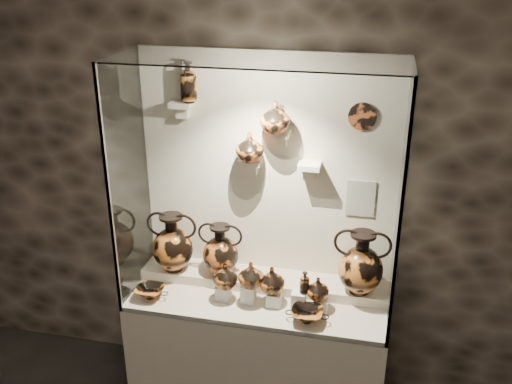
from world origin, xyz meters
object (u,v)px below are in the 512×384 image
amphora_left (173,243)px  ovoid_vase_b (275,117)px  lekythos_small (305,281)px  ovoid_vase_a (250,147)px  amphora_mid (221,250)px  jug_c (272,280)px  kylix_right (307,314)px  kylix_left (150,291)px  jug_e (318,288)px  lekythos_tall (188,80)px  jug_a (225,276)px  amphora_right (361,263)px  jug_b (251,275)px

amphora_left → ovoid_vase_b: ovoid_vase_b is taller
lekythos_small → ovoid_vase_a: bearing=161.6°
amphora_mid → ovoid_vase_a: (0.19, 0.06, 0.73)m
amphora_mid → jug_c: size_ratio=2.09×
jug_c → kylix_right: bearing=-36.8°
ovoid_vase_b → jug_c: bearing=-64.0°
ovoid_vase_a → kylix_left: bearing=-130.9°
amphora_mid → jug_e: size_ratio=2.43×
amphora_left → lekythos_tall: lekythos_tall is taller
jug_a → jug_c: (0.30, 0.03, -0.01)m
jug_e → lekythos_tall: (-0.89, 0.27, 1.22)m
amphora_right → kylix_left: bearing=-147.1°
amphora_mid → kylix_right: 0.75m
lekythos_small → kylix_right: lekythos_small is taller
amphora_mid → jug_b: amphora_mid is taller
amphora_right → ovoid_vase_a: ovoid_vase_a is taller
ovoid_vase_a → jug_c: bearing=-31.1°
lekythos_small → ovoid_vase_a: ovoid_vase_a is taller
amphora_left → ovoid_vase_a: bearing=20.5°
jug_a → kylix_right: bearing=-34.6°
amphora_left → jug_b: 0.63m
jug_c → jug_e: bearing=-6.7°
jug_b → ovoid_vase_b: bearing=72.9°
jug_e → lekythos_small: bearing=-166.6°
kylix_left → lekythos_small: bearing=12.1°
jug_b → lekythos_small: bearing=5.5°
kylix_right → jug_c: bearing=155.7°
jug_b → lekythos_tall: 1.29m
jug_c → jug_e: (0.30, 0.00, -0.02)m
kylix_left → lekythos_tall: (0.20, 0.38, 1.33)m
amphora_left → jug_c: bearing=-0.2°
lekythos_small → kylix_right: (0.04, -0.13, -0.15)m
kylix_left → ovoid_vase_b: 1.41m
jug_a → kylix_right: (0.55, -0.12, -0.13)m
amphora_left → ovoid_vase_a: (0.53, 0.08, 0.70)m
jug_e → kylix_right: bearing=-102.3°
jug_c → lekythos_small: lekythos_small is taller
jug_a → lekythos_tall: lekythos_tall is taller
amphora_right → ovoid_vase_a: bearing=-164.7°
jug_e → jug_b: bearing=-171.6°
jug_a → ovoid_vase_b: 1.07m
amphora_left → ovoid_vase_b: size_ratio=2.13×
amphora_mid → lekythos_tall: (-0.21, 0.09, 1.13)m
jug_a → ovoid_vase_b: bearing=22.0°
jug_e → kylix_right: size_ratio=0.58×
jug_c → lekythos_tall: size_ratio=0.62×
jug_b → ovoid_vase_a: 0.81m
jug_c → jug_e: jug_c is taller
jug_b → lekythos_small: 0.34m
jug_a → ovoid_vase_a: 0.84m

